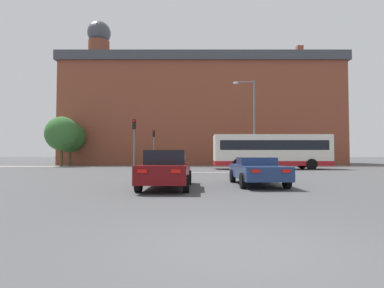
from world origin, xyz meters
TOP-DOWN VIEW (x-y plane):
  - ground_plane at (0.00, 0.00)m, footprint 400.00×400.00m
  - stop_line_strip at (0.00, 18.92)m, footprint 7.86×0.30m
  - far_pavement at (0.00, 30.92)m, footprint 68.73×2.50m
  - brick_civic_building at (0.52, 42.26)m, footprint 39.05×15.98m
  - car_saloon_left at (-1.73, 7.92)m, footprint 2.02×4.76m
  - car_roadster_right at (2.20, 9.07)m, footprint 2.03×4.51m
  - bus_crossing_lead at (6.86, 24.24)m, footprint 10.89×2.67m
  - traffic_light_near_left at (-5.41, 19.92)m, footprint 0.26×0.31m
  - traffic_light_far_left at (-5.08, 29.90)m, footprint 0.26×0.31m
  - street_lamp_junction at (4.75, 23.17)m, footprint 2.03×0.36m
  - pedestrian_waiting at (-4.60, 30.89)m, footprint 0.25×0.41m
  - pedestrian_walking_east at (8.18, 30.62)m, footprint 0.26×0.42m
  - tree_by_building at (-16.11, 30.99)m, footprint 3.83×3.83m
  - tree_kerbside at (-15.94, 32.94)m, footprint 3.69×3.69m

SIDE VIEW (x-z plane):
  - ground_plane at x=0.00m, z-range 0.00..0.00m
  - stop_line_strip at x=0.00m, z-range 0.00..0.01m
  - far_pavement at x=0.00m, z-range 0.00..0.01m
  - car_roadster_right at x=2.20m, z-range 0.03..1.26m
  - car_saloon_left at x=-1.73m, z-range 0.01..1.54m
  - pedestrian_waiting at x=-4.60m, z-range 0.15..1.85m
  - pedestrian_walking_east at x=8.18m, z-range 0.16..1.94m
  - bus_crossing_lead at x=6.86m, z-range 0.12..3.38m
  - traffic_light_far_left at x=-5.08m, z-range 0.72..4.93m
  - traffic_light_near_left at x=-5.41m, z-range 0.73..4.97m
  - tree_kerbside at x=-15.94m, z-range 0.82..6.37m
  - tree_by_building at x=-16.11m, z-range 0.92..6.81m
  - street_lamp_junction at x=4.75m, z-range 0.82..9.09m
  - brick_civic_building at x=0.52m, z-range -3.50..18.95m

